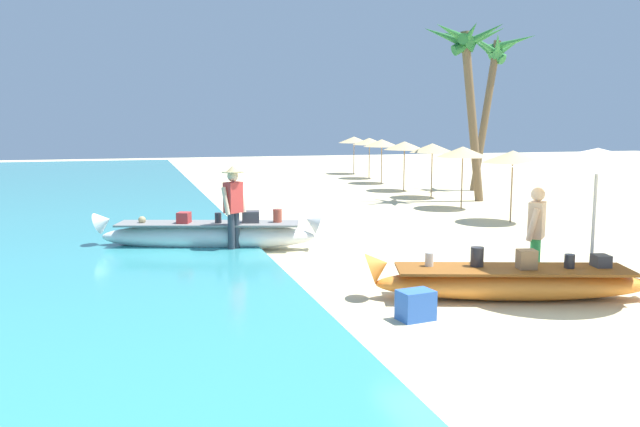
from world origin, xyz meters
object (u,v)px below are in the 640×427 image
boat_orange_foreground (513,281)px  palm_tree_leaning_seaward (495,65)px  palm_tree_tall_inland (467,55)px  cooler_box (416,305)px  boat_white_midground (209,235)px  person_tourist_customer (536,232)px  person_vendor_hatted (233,203)px  patio_umbrella_large (597,159)px

boat_orange_foreground → palm_tree_leaning_seaward: (8.13, 14.09, 4.55)m
palm_tree_tall_inland → cooler_box: palm_tree_tall_inland is taller
boat_white_midground → person_tourist_customer: bearing=-44.8°
palm_tree_tall_inland → person_vendor_hatted: bearing=-143.6°
patio_umbrella_large → palm_tree_leaning_seaward: palm_tree_leaning_seaward is taller
cooler_box → palm_tree_tall_inland: bearing=50.2°
person_tourist_customer → cooler_box: bearing=-158.1°
boat_orange_foreground → person_tourist_customer: (0.72, 0.50, 0.64)m
person_vendor_hatted → boat_white_midground: bearing=130.3°
boat_orange_foreground → boat_white_midground: 6.46m
person_vendor_hatted → person_tourist_customer: bearing=-44.3°
patio_umbrella_large → palm_tree_tall_inland: (3.94, 11.16, 2.72)m
boat_orange_foreground → cooler_box: size_ratio=9.46×
person_vendor_hatted → person_tourist_customer: size_ratio=1.10×
boat_white_midground → cooler_box: size_ratio=10.11×
boat_white_midground → palm_tree_tall_inland: (9.14, 5.90, 4.50)m
palm_tree_tall_inland → palm_tree_leaning_seaward: (2.91, 3.06, 0.00)m
patio_umbrella_large → cooler_box: patio_umbrella_large is taller
patio_umbrella_large → palm_tree_leaning_seaward: (6.85, 14.22, 2.72)m
patio_umbrella_large → palm_tree_tall_inland: bearing=70.6°
cooler_box → patio_umbrella_large: bearing=-1.3°
boat_white_midground → cooler_box: 6.03m
person_vendor_hatted → patio_umbrella_large: patio_umbrella_large is taller
person_vendor_hatted → palm_tree_leaning_seaward: 15.46m
person_tourist_customer → patio_umbrella_large: size_ratio=0.66×
person_tourist_customer → palm_tree_leaning_seaward: bearing=61.4°
boat_white_midground → person_vendor_hatted: 0.98m
boat_orange_foreground → palm_tree_tall_inland: bearing=64.7°
boat_orange_foreground → person_tourist_customer: 1.09m
boat_white_midground → patio_umbrella_large: size_ratio=1.92×
patio_umbrella_large → palm_tree_leaning_seaward: 16.02m
person_vendor_hatted → patio_umbrella_large: bearing=-44.9°
palm_tree_tall_inland → palm_tree_leaning_seaward: bearing=46.4°
boat_white_midground → person_vendor_hatted: (0.44, -0.52, 0.71)m
boat_orange_foreground → cooler_box: bearing=-164.0°
palm_tree_tall_inland → palm_tree_leaning_seaward: 4.22m
boat_orange_foreground → cooler_box: 1.91m
person_tourist_customer → cooler_box: (-2.56, -1.03, -0.71)m
patio_umbrella_large → boat_orange_foreground: bearing=174.0°
boat_orange_foreground → patio_umbrella_large: 2.23m
person_tourist_customer → palm_tree_leaning_seaward: 15.95m
boat_white_midground → cooler_box: boat_white_midground is taller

